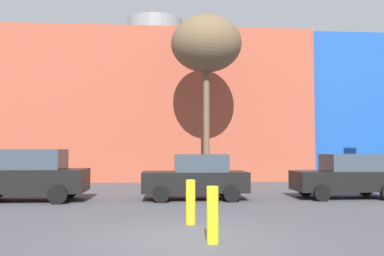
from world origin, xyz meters
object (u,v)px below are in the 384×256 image
parked_car_3 (346,176)px  bare_tree_0 (206,45)px  parked_car_2 (196,177)px  bollard_yellow_1 (213,215)px  bollard_yellow_0 (191,202)px  parked_car_1 (28,175)px

parked_car_3 → bare_tree_0: size_ratio=0.45×
parked_car_2 → parked_car_3: (5.89, -0.00, 0.00)m
bare_tree_0 → bollard_yellow_1: 14.10m
bollard_yellow_0 → parked_car_3: bearing=38.6°
parked_car_1 → bollard_yellow_0: size_ratio=3.92×
parked_car_2 → bollard_yellow_1: size_ratio=3.47×
bare_tree_0 → bollard_yellow_1: bare_tree_0 is taller
bare_tree_0 → bollard_yellow_1: size_ratio=7.68×
parked_car_1 → bollard_yellow_0: 7.68m
bollard_yellow_1 → parked_car_2: bearing=87.8°
parked_car_3 → bollard_yellow_1: 9.57m
bare_tree_0 → parked_car_2: bearing=-100.6°
parked_car_1 → parked_car_3: size_ratio=1.11×
bollard_yellow_0 → bollard_yellow_1: 2.16m
parked_car_2 → parked_car_3: same height
parked_car_3 → bare_tree_0: bare_tree_0 is taller
parked_car_1 → parked_car_3: 12.14m
bollard_yellow_0 → bollard_yellow_1: size_ratio=0.98×
parked_car_1 → parked_car_3: (12.14, 0.00, -0.09)m
bollard_yellow_0 → bollard_yellow_1: bollard_yellow_1 is taller
parked_car_1 → bollard_yellow_1: size_ratio=3.85×
parked_car_1 → parked_car_2: parked_car_1 is taller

